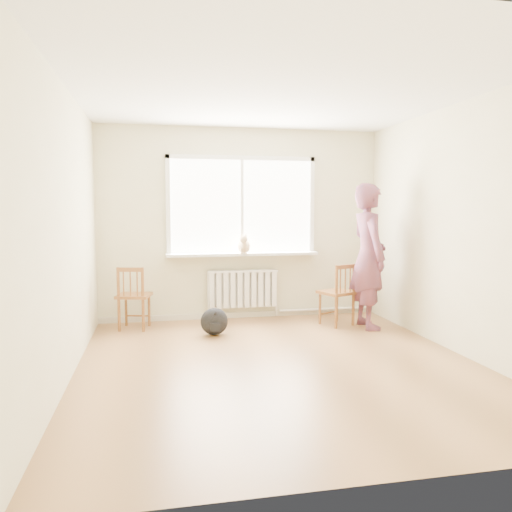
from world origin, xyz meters
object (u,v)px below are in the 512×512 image
chair_left (133,298)px  backpack (214,321)px  person (368,256)px  cat (244,245)px  chair_right (339,294)px

chair_left → backpack: 1.14m
person → cat: 1.70m
chair_right → person: 0.65m
cat → chair_left: bearing=-159.1°
chair_right → backpack: bearing=-16.8°
chair_left → chair_right: size_ratio=0.99×
chair_left → chair_right: (2.71, -0.31, 0.00)m
backpack → person: bearing=0.2°
person → cat: (-1.53, 0.73, 0.12)m
chair_left → backpack: chair_left is taller
backpack → chair_left: bearing=153.7°
backpack → cat: bearing=55.7°
chair_left → person: (3.04, -0.48, 0.53)m
chair_left → cat: (1.50, 0.25, 0.65)m
person → backpack: 2.18m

